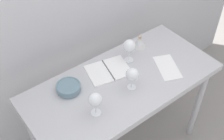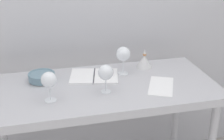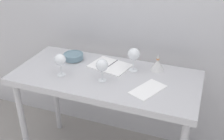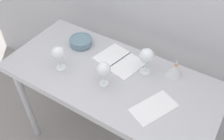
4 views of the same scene
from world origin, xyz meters
The scene contains 9 objects.
back_wall centered at (0.00, 0.49, 1.30)m, with size 3.80×0.04×2.60m, color #B8B8BD.
steel_counter centered at (0.00, -0.01, 0.79)m, with size 1.40×0.65×0.90m.
wine_glass_near_left centered at (-0.31, -0.12, 1.02)m, with size 0.09×0.09×0.17m.
wine_glass_near_center centered at (0.01, -0.09, 1.02)m, with size 0.09×0.09×0.17m.
wine_glass_far_right centered at (0.17, 0.14, 1.03)m, with size 0.09×0.09×0.18m.
open_notebook centered at (-0.02, 0.14, 0.90)m, with size 0.35×0.29×0.01m.
tasting_sheet_upper centered at (0.35, -0.10, 0.90)m, with size 0.14×0.26×0.00m, color white.
tasting_bowl centered at (-0.35, 0.15, 0.93)m, with size 0.17×0.17×0.06m.
decanter_funnel centered at (0.35, 0.21, 0.94)m, with size 0.11×0.11×0.13m.
Camera 1 is at (-0.93, -1.10, 2.37)m, focal length 47.14 mm.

